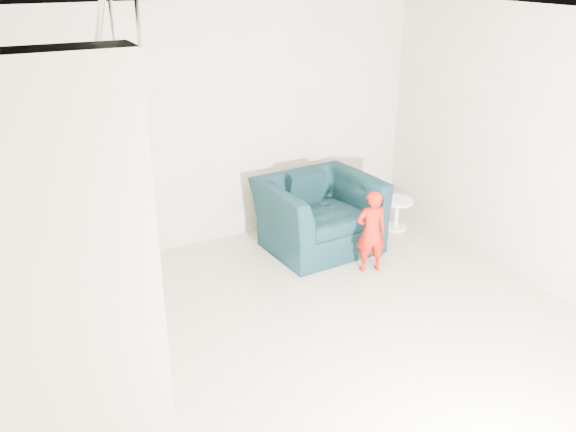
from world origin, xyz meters
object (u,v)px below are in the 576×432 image
object	(u,v)px
armchair	(319,214)
side_table	(397,209)
staircase	(56,290)
toddler	(371,232)

from	to	relation	value
armchair	side_table	xyz separation A→B (m)	(1.10, 0.01, -0.15)
armchair	staircase	bearing A→B (deg)	-157.81
toddler	staircase	bearing A→B (deg)	27.16
toddler	side_table	world-z (taller)	toddler
armchair	staircase	world-z (taller)	staircase
armchair	toddler	bearing A→B (deg)	-79.11
toddler	side_table	size ratio (longest dim) A/B	2.35
toddler	staircase	distance (m)	3.28
side_table	staircase	world-z (taller)	staircase
toddler	staircase	xyz separation A→B (m)	(-3.16, -0.72, 0.50)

